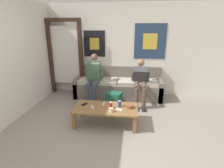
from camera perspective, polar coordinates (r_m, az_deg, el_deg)
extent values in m
plane|color=gray|center=(3.16, -2.98, -18.69)|extent=(18.00, 18.00, 0.00)
cube|color=white|center=(5.12, 1.79, 10.94)|extent=(10.00, 0.05, 2.55)
cube|color=black|center=(5.17, -5.74, 12.94)|extent=(0.61, 0.01, 0.74)
cube|color=gold|center=(5.16, -5.76, 12.94)|extent=(0.28, 0.01, 0.33)
cube|color=navy|center=(5.06, 12.32, 13.42)|extent=(0.86, 0.01, 0.95)
cube|color=gold|center=(5.05, 12.33, 13.42)|extent=(0.39, 0.01, 0.43)
cube|color=#382319|center=(5.46, -19.24, 7.75)|extent=(0.10, 0.10, 2.05)
cube|color=#382319|center=(5.13, -10.09, 7.88)|extent=(0.10, 0.10, 2.05)
cube|color=#382319|center=(5.22, -15.78, 19.53)|extent=(1.00, 0.10, 0.10)
cube|color=silver|center=(5.29, -14.81, 8.97)|extent=(0.82, 0.02, 1.64)
cube|color=#70665B|center=(5.20, 2.28, 1.36)|extent=(2.41, 0.13, 0.83)
cube|color=#70665B|center=(4.91, 1.89, -2.10)|extent=(2.41, 0.60, 0.43)
cube|color=#70665B|center=(5.12, -10.98, -0.90)|extent=(0.12, 0.60, 0.55)
cube|color=#70665B|center=(4.93, 15.26, -1.92)|extent=(0.12, 0.60, 0.55)
cube|color=beige|center=(4.91, -4.40, 1.06)|extent=(1.06, 0.56, 0.10)
cube|color=beige|center=(4.82, 8.36, 0.60)|extent=(1.06, 0.56, 0.10)
cube|color=olive|center=(3.54, -2.04, -7.83)|extent=(1.27, 0.64, 0.03)
cube|color=olive|center=(3.98, -9.79, -8.00)|extent=(0.07, 0.07, 0.33)
cube|color=olive|center=(3.83, 7.38, -8.98)|extent=(0.07, 0.07, 0.33)
cube|color=olive|center=(3.53, -12.27, -11.67)|extent=(0.07, 0.07, 0.33)
cube|color=olive|center=(3.36, 7.38, -13.04)|extent=(0.07, 0.07, 0.33)
cylinder|color=#384256|center=(4.50, -7.56, 0.08)|extent=(0.11, 0.43, 0.11)
cylinder|color=#384256|center=(4.39, -8.13, -3.88)|extent=(0.10, 0.10, 0.50)
cube|color=#232328|center=(4.42, -8.22, -7.23)|extent=(0.11, 0.25, 0.05)
cylinder|color=#384256|center=(4.46, -5.32, 0.00)|extent=(0.11, 0.43, 0.11)
cylinder|color=#384256|center=(4.35, -5.83, -4.01)|extent=(0.10, 0.10, 0.50)
cube|color=#232328|center=(4.38, -5.93, -7.39)|extent=(0.11, 0.25, 0.05)
cube|color=#4C6B51|center=(4.65, -5.83, 3.96)|extent=(0.36, 0.32, 0.54)
sphere|color=brown|center=(4.64, -5.80, 8.71)|extent=(0.18, 0.18, 0.18)
cylinder|color=#4C6B51|center=(4.71, -8.13, 3.53)|extent=(0.08, 0.10, 0.29)
cylinder|color=#4C6B51|center=(4.62, -3.47, 3.42)|extent=(0.08, 0.10, 0.29)
cylinder|color=brown|center=(4.38, 8.11, -0.45)|extent=(0.11, 0.41, 0.11)
cylinder|color=brown|center=(4.27, 8.00, -4.49)|extent=(0.10, 0.10, 0.50)
cube|color=#232328|center=(4.31, 7.87, -7.93)|extent=(0.11, 0.25, 0.05)
cylinder|color=brown|center=(4.38, 10.46, -0.54)|extent=(0.11, 0.41, 0.11)
cylinder|color=brown|center=(4.28, 10.41, -4.57)|extent=(0.10, 0.10, 0.50)
cube|color=#232328|center=(4.32, 10.28, -8.00)|extent=(0.11, 0.25, 0.05)
cube|color=#3F3F44|center=(4.61, 9.28, 2.83)|extent=(0.37, 0.41, 0.47)
sphere|color=#9E7556|center=(4.69, 9.41, 6.94)|extent=(0.19, 0.19, 0.19)
cylinder|color=#3F3F44|center=(4.63, 6.85, 2.51)|extent=(0.08, 0.13, 0.24)
cylinder|color=#3F3F44|center=(4.65, 11.64, 2.32)|extent=(0.08, 0.13, 0.24)
cube|color=#1E5642|center=(4.26, 0.62, -5.42)|extent=(0.41, 0.37, 0.41)
cube|color=#1E5642|center=(4.19, -0.07, -7.18)|extent=(0.26, 0.16, 0.18)
cylinder|color=brown|center=(3.52, 5.80, -7.30)|extent=(0.14, 0.14, 0.06)
torus|color=brown|center=(3.51, 5.81, -6.90)|extent=(0.15, 0.15, 0.02)
cylinder|color=silver|center=(3.34, -0.30, -8.45)|extent=(0.08, 0.08, 0.08)
cylinder|color=black|center=(3.32, -0.30, -7.76)|extent=(0.00, 0.00, 0.01)
cylinder|color=#28479E|center=(3.55, 2.52, -6.46)|extent=(0.07, 0.07, 0.12)
cylinder|color=silver|center=(3.52, 2.53, -5.54)|extent=(0.06, 0.06, 0.00)
cylinder|color=maroon|center=(3.47, -0.46, -6.98)|extent=(0.07, 0.07, 0.12)
cylinder|color=silver|center=(3.45, -0.46, -6.05)|extent=(0.06, 0.06, 0.00)
cube|color=white|center=(3.54, -6.42, -7.50)|extent=(0.10, 0.14, 0.02)
cylinder|color=#333842|center=(3.56, -6.59, -7.09)|extent=(0.01, 0.01, 0.00)
cube|color=white|center=(3.66, -2.74, -6.53)|extent=(0.04, 0.15, 0.02)
cylinder|color=#333842|center=(3.68, -2.69, -6.13)|extent=(0.01, 0.01, 0.00)
cube|color=white|center=(3.42, 2.37, -8.30)|extent=(0.14, 0.11, 0.02)
cylinder|color=#333842|center=(3.44, 1.94, -7.94)|extent=(0.01, 0.01, 0.00)
cube|color=black|center=(3.71, -9.02, -6.53)|extent=(0.13, 0.15, 0.01)
cube|color=black|center=(3.70, -9.02, -6.45)|extent=(0.11, 0.14, 0.00)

